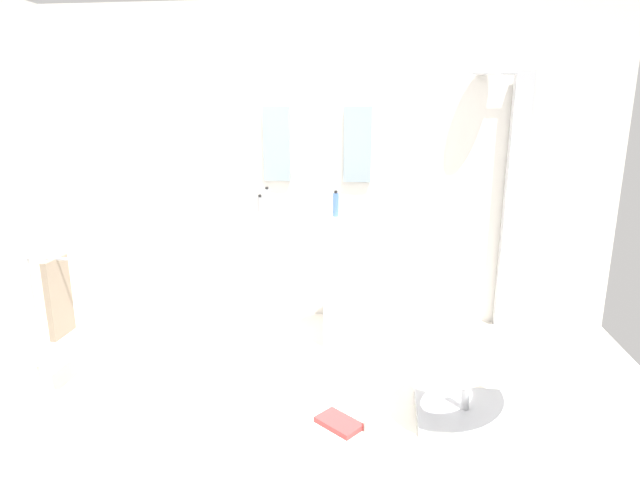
# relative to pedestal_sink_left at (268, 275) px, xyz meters

# --- Properties ---
(ground_plane) EXTENTS (4.80, 3.60, 0.04)m
(ground_plane) POSITION_rel_pedestal_sink_left_xyz_m (0.33, -1.12, -0.52)
(ground_plane) COLOR silver
(rear_partition) EXTENTS (4.80, 0.10, 2.60)m
(rear_partition) POSITION_rel_pedestal_sink_left_xyz_m (0.33, 0.53, 0.80)
(rear_partition) COLOR silver
(rear_partition) RESTS_ON ground_plane
(pedestal_sink_left) EXTENTS (0.42, 0.42, 1.09)m
(pedestal_sink_left) POSITION_rel_pedestal_sink_left_xyz_m (0.00, 0.00, 0.00)
(pedestal_sink_left) COLOR white
(pedestal_sink_left) RESTS_ON ground_plane
(pedestal_sink_right) EXTENTS (0.42, 0.42, 1.09)m
(pedestal_sink_right) POSITION_rel_pedestal_sink_left_xyz_m (0.66, 0.00, 0.00)
(pedestal_sink_right) COLOR white
(pedestal_sink_right) RESTS_ON ground_plane
(vanity_mirror_left) EXTENTS (0.22, 0.03, 0.60)m
(vanity_mirror_left) POSITION_rel_pedestal_sink_left_xyz_m (0.00, 0.46, 0.99)
(vanity_mirror_left) COLOR #8C9EA8
(vanity_mirror_right) EXTENTS (0.22, 0.03, 0.60)m
(vanity_mirror_right) POSITION_rel_pedestal_sink_left_xyz_m (0.66, 0.46, 0.99)
(vanity_mirror_right) COLOR #8C9EA8
(shower_column) EXTENTS (0.49, 0.24, 2.05)m
(shower_column) POSITION_rel_pedestal_sink_left_xyz_m (1.90, 0.41, 0.58)
(shower_column) COLOR #B7BABF
(shower_column) RESTS_ON ground_plane
(lounge_chair) EXTENTS (1.09, 1.09, 0.65)m
(lounge_chair) POSITION_rel_pedestal_sink_left_xyz_m (1.39, -1.01, -0.15)
(lounge_chair) COLOR #B7BABF
(lounge_chair) RESTS_ON ground_plane
(towel_rack) EXTENTS (0.37, 0.22, 0.95)m
(towel_rack) POSITION_rel_pedestal_sink_left_xyz_m (-1.12, -1.01, 0.13)
(towel_rack) COLOR #B7BABF
(towel_rack) RESTS_ON ground_plane
(area_rug) EXTENTS (1.09, 0.79, 0.01)m
(area_rug) POSITION_rel_pedestal_sink_left_xyz_m (0.93, -1.32, -0.50)
(area_rug) COLOR white
(area_rug) RESTS_ON ground_plane
(magazine_red) EXTENTS (0.30, 0.28, 0.03)m
(magazine_red) POSITION_rel_pedestal_sink_left_xyz_m (0.67, -1.19, -0.48)
(magazine_red) COLOR #B73838
(magazine_red) RESTS_ON area_rug
(coffee_mug) EXTENTS (0.09, 0.09, 0.08)m
(coffee_mug) POSITION_rel_pedestal_sink_left_xyz_m (0.85, -1.22, -0.45)
(coffee_mug) COLOR white
(coffee_mug) RESTS_ON area_rug
(soap_bottle_clear) EXTENTS (0.05, 0.05, 0.19)m
(soap_bottle_clear) POSITION_rel_pedestal_sink_left_xyz_m (-0.02, 0.15, 0.57)
(soap_bottle_clear) COLOR silver
(soap_bottle_clear) RESTS_ON pedestal_sink_left
(soap_bottle_blue) EXTENTS (0.05, 0.05, 0.20)m
(soap_bottle_blue) POSITION_rel_pedestal_sink_left_xyz_m (0.53, 0.01, 0.58)
(soap_bottle_blue) COLOR #4C72B7
(soap_bottle_blue) RESTS_ON pedestal_sink_right
(soap_bottle_grey) EXTENTS (0.04, 0.04, 0.18)m
(soap_bottle_grey) POSITION_rel_pedestal_sink_left_xyz_m (-0.01, -0.15, 0.57)
(soap_bottle_grey) COLOR #99999E
(soap_bottle_grey) RESTS_ON pedestal_sink_left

